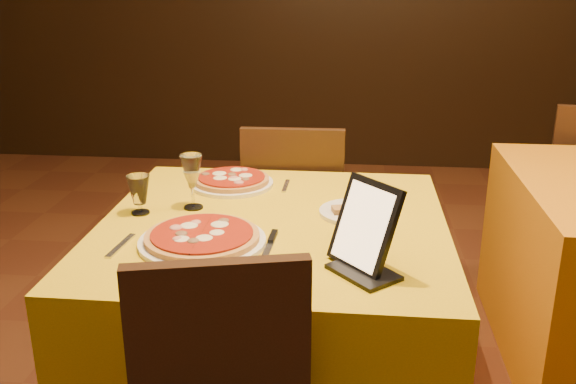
# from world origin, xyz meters

# --- Properties ---
(main_table) EXTENTS (1.10, 1.10, 0.75)m
(main_table) POSITION_xyz_m (-0.13, 0.34, 0.38)
(main_table) COLOR gold
(main_table) RESTS_ON floor
(chair_main_far) EXTENTS (0.38, 0.38, 0.91)m
(chair_main_far) POSITION_xyz_m (-0.13, 1.13, 0.46)
(chair_main_far) COLOR black
(chair_main_far) RESTS_ON floor
(pizza_near) EXTENTS (0.37, 0.37, 0.03)m
(pizza_near) POSITION_xyz_m (-0.32, 0.15, 0.77)
(pizza_near) COLOR white
(pizza_near) RESTS_ON main_table
(pizza_far) EXTENTS (0.31, 0.31, 0.03)m
(pizza_far) POSITION_xyz_m (-0.33, 0.69, 0.77)
(pizza_far) COLOR white
(pizza_far) RESTS_ON main_table
(cutlet_dish) EXTENTS (0.23, 0.23, 0.03)m
(cutlet_dish) POSITION_xyz_m (0.13, 0.44, 0.76)
(cutlet_dish) COLOR white
(cutlet_dish) RESTS_ON main_table
(wine_glass) EXTENTS (0.09, 0.09, 0.19)m
(wine_glass) POSITION_xyz_m (-0.41, 0.44, 0.84)
(wine_glass) COLOR #DCD97D
(wine_glass) RESTS_ON main_table
(water_glass) EXTENTS (0.07, 0.07, 0.13)m
(water_glass) POSITION_xyz_m (-0.58, 0.37, 0.81)
(water_glass) COLOR white
(water_glass) RESTS_ON main_table
(tablet) EXTENTS (0.20, 0.21, 0.24)m
(tablet) POSITION_xyz_m (0.15, 0.05, 0.87)
(tablet) COLOR black
(tablet) RESTS_ON main_table
(knife) EXTENTS (0.03, 0.25, 0.01)m
(knife) POSITION_xyz_m (-0.12, 0.12, 0.75)
(knife) COLOR silver
(knife) RESTS_ON main_table
(fork_near) EXTENTS (0.04, 0.17, 0.01)m
(fork_near) POSITION_xyz_m (-0.55, 0.11, 0.75)
(fork_near) COLOR #A9AAB0
(fork_near) RESTS_ON main_table
(fork_far) EXTENTS (0.02, 0.14, 0.01)m
(fork_far) POSITION_xyz_m (-0.13, 0.69, 0.75)
(fork_far) COLOR silver
(fork_far) RESTS_ON main_table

